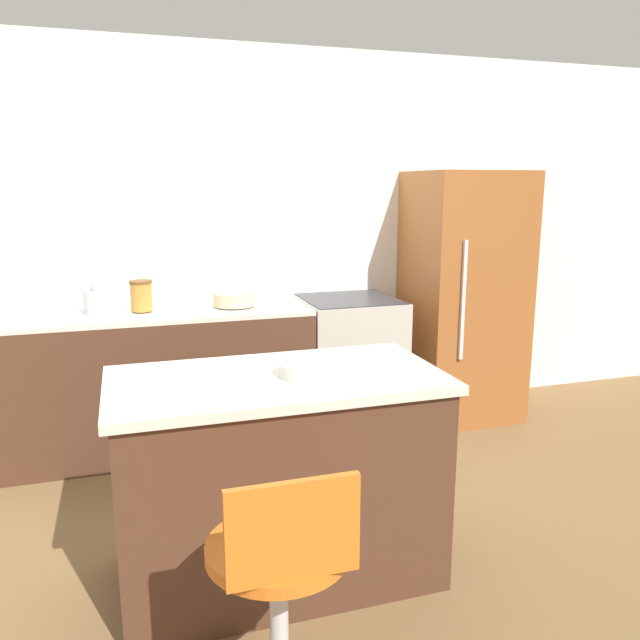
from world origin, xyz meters
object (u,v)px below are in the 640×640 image
refrigerator (463,297)px  mixing_bowl (234,299)px  oven_range (349,363)px  kettle (98,299)px  stool_chair (281,595)px

refrigerator → mixing_bowl: refrigerator is taller
oven_range → mixing_bowl: bearing=-178.6°
oven_range → kettle: 1.72m
oven_range → mixing_bowl: size_ratio=3.44×
stool_chair → mixing_bowl: size_ratio=3.36×
oven_range → kettle: (-1.63, -0.02, 0.55)m
kettle → oven_range: bearing=0.7°
kettle → mixing_bowl: 0.83m
stool_chair → kettle: kettle is taller
refrigerator → mixing_bowl: (-1.67, 0.00, 0.07)m
stool_chair → kettle: size_ratio=4.06×
stool_chair → mixing_bowl: mixing_bowl is taller
mixing_bowl → oven_range: bearing=1.4°
oven_range → refrigerator: (0.87, -0.02, 0.43)m
refrigerator → mixing_bowl: bearing=179.9°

